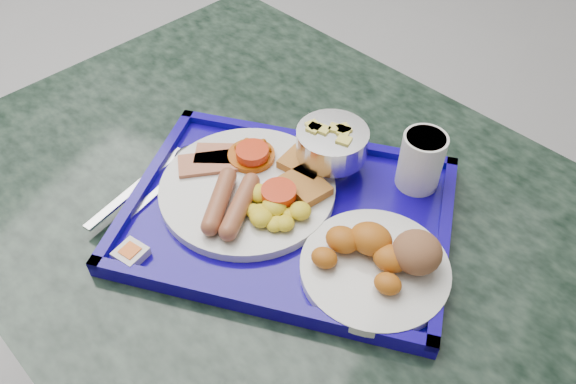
# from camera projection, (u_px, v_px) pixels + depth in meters

# --- Properties ---
(floor) EXTENTS (6.00, 6.00, 0.00)m
(floor) POSITION_uv_depth(u_px,v_px,m) (79.00, 123.00, 2.03)
(floor) COLOR gray
(floor) RESTS_ON ground
(table) EXTENTS (1.32, 1.07, 0.71)m
(table) POSITION_uv_depth(u_px,v_px,m) (304.00, 296.00, 0.91)
(table) COLOR gray
(table) RESTS_ON floor
(tray) EXTENTS (0.49, 0.40, 0.03)m
(tray) POSITION_uv_depth(u_px,v_px,m) (288.00, 215.00, 0.77)
(tray) COLOR #100287
(tray) RESTS_ON table
(main_plate) EXTENTS (0.25, 0.25, 0.04)m
(main_plate) POSITION_uv_depth(u_px,v_px,m) (252.00, 188.00, 0.78)
(main_plate) COLOR silver
(main_plate) RESTS_ON tray
(bread_plate) EXTENTS (0.19, 0.19, 0.06)m
(bread_plate) POSITION_uv_depth(u_px,v_px,m) (381.00, 260.00, 0.69)
(bread_plate) COLOR silver
(bread_plate) RESTS_ON tray
(fruit_bowl) EXTENTS (0.10, 0.10, 0.07)m
(fruit_bowl) POSITION_uv_depth(u_px,v_px,m) (332.00, 143.00, 0.79)
(fruit_bowl) COLOR #B3B3B5
(fruit_bowl) RESTS_ON tray
(juice_cup) EXTENTS (0.06, 0.06, 0.09)m
(juice_cup) POSITION_uv_depth(u_px,v_px,m) (421.00, 159.00, 0.77)
(juice_cup) COLOR silver
(juice_cup) RESTS_ON tray
(spoon) EXTENTS (0.03, 0.17, 0.01)m
(spoon) POSITION_uv_depth(u_px,v_px,m) (178.00, 164.00, 0.83)
(spoon) COLOR #B3B3B5
(spoon) RESTS_ON tray
(knife) EXTENTS (0.04, 0.19, 0.00)m
(knife) POSITION_uv_depth(u_px,v_px,m) (137.00, 187.00, 0.80)
(knife) COLOR #B3B3B5
(knife) RESTS_ON tray
(jam_packet) EXTENTS (0.04, 0.04, 0.01)m
(jam_packet) POSITION_uv_depth(u_px,v_px,m) (131.00, 253.00, 0.71)
(jam_packet) COLOR silver
(jam_packet) RESTS_ON tray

